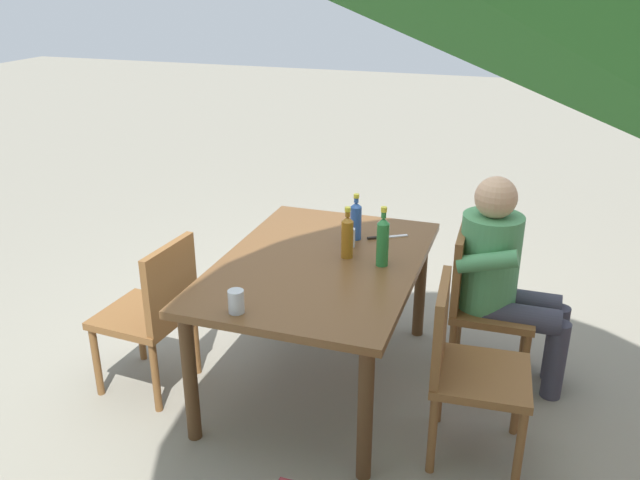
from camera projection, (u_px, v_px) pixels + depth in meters
name	position (u px, v px, depth m)	size (l,w,h in m)	color
ground_plane	(320.00, 379.00, 3.70)	(24.00, 24.00, 0.00)	gray
dining_table	(320.00, 276.00, 3.46)	(1.50, 1.03, 0.73)	brown
chair_far_left	(479.00, 297.00, 3.57)	(0.45, 0.45, 0.87)	brown
chair_near_right	(155.00, 309.00, 3.45)	(0.47, 0.47, 0.87)	brown
chair_far_right	(464.00, 362.00, 2.98)	(0.47, 0.47, 0.87)	brown
person_in_white_shirt	(503.00, 272.00, 3.48)	(0.47, 0.62, 1.18)	#4C935B
bottle_amber	(347.00, 236.00, 3.42)	(0.06, 0.06, 0.28)	#996019
bottle_green	(383.00, 241.00, 3.32)	(0.06, 0.06, 0.32)	#287A38
bottle_blue	(356.00, 220.00, 3.66)	(0.06, 0.06, 0.27)	#2D56A3
cup_glass	(349.00, 238.00, 3.58)	(0.07, 0.07, 0.10)	silver
cup_steel	(236.00, 301.00, 2.89)	(0.07, 0.07, 0.11)	#B2B7BC
table_knife	(384.00, 237.00, 3.72)	(0.15, 0.21, 0.01)	silver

